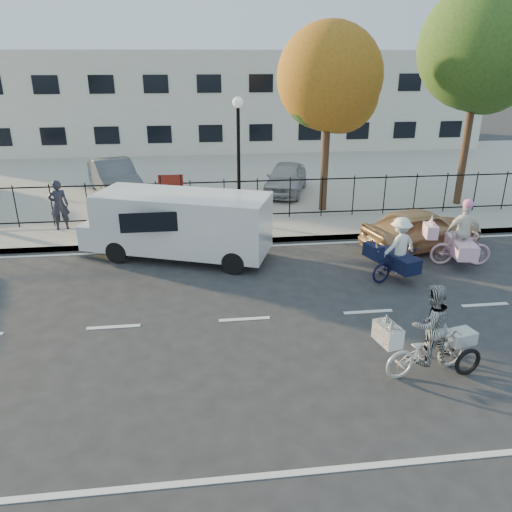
{
  "coord_description": "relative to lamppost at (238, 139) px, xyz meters",
  "views": [
    {
      "loc": [
        -0.97,
        -10.23,
        5.78
      ],
      "look_at": [
        0.42,
        1.2,
        1.1
      ],
      "focal_mm": 35.0,
      "sensor_mm": 36.0,
      "label": 1
    }
  ],
  "objects": [
    {
      "name": "ground",
      "position": [
        -0.5,
        -6.8,
        -3.11
      ],
      "size": [
        120.0,
        120.0,
        0.0
      ],
      "primitive_type": "plane",
      "color": "#333334"
    },
    {
      "name": "road_markings",
      "position": [
        -0.5,
        -6.8,
        -3.11
      ],
      "size": [
        60.0,
        9.52,
        0.01
      ],
      "primitive_type": null,
      "color": "silver",
      "rests_on": "ground"
    },
    {
      "name": "curb",
      "position": [
        -0.5,
        -1.75,
        -3.04
      ],
      "size": [
        60.0,
        0.1,
        0.15
      ],
      "primitive_type": "cube",
      "color": "#A8A399",
      "rests_on": "ground"
    },
    {
      "name": "sidewalk",
      "position": [
        -0.5,
        -0.7,
        -3.04
      ],
      "size": [
        60.0,
        2.2,
        0.15
      ],
      "primitive_type": "cube",
      "color": "#A8A399",
      "rests_on": "ground"
    },
    {
      "name": "parking_lot",
      "position": [
        -0.5,
        8.2,
        -3.04
      ],
      "size": [
        60.0,
        15.6,
        0.15
      ],
      "primitive_type": "cube",
      "color": "#A8A399",
      "rests_on": "ground"
    },
    {
      "name": "iron_fence",
      "position": [
        -0.5,
        0.4,
        -2.21
      ],
      "size": [
        58.0,
        0.06,
        1.5
      ],
      "primitive_type": null,
      "color": "black",
      "rests_on": "sidewalk"
    },
    {
      "name": "building",
      "position": [
        -0.5,
        18.2,
        -0.11
      ],
      "size": [
        34.0,
        10.0,
        6.0
      ],
      "primitive_type": "cube",
      "color": "silver",
      "rests_on": "ground"
    },
    {
      "name": "lamppost",
      "position": [
        0.0,
        0.0,
        0.0
      ],
      "size": [
        0.36,
        0.36,
        4.33
      ],
      "color": "black",
      "rests_on": "sidewalk"
    },
    {
      "name": "street_sign",
      "position": [
        -2.35,
        0.0,
        -1.7
      ],
      "size": [
        0.85,
        0.06,
        1.8
      ],
      "color": "black",
      "rests_on": "sidewalk"
    },
    {
      "name": "zebra_trike",
      "position": [
        2.79,
        -9.29,
        -2.39
      ],
      "size": [
        2.18,
        1.15,
        1.87
      ],
      "rotation": [
        0.0,
        0.0,
        1.79
      ],
      "color": "silver",
      "rests_on": "ground"
    },
    {
      "name": "unicorn_bike",
      "position": [
        6.06,
        -4.32,
        -2.37
      ],
      "size": [
        2.03,
        1.44,
        2.01
      ],
      "rotation": [
        0.0,
        0.0,
        1.39
      ],
      "color": "#D9A5B9",
      "rests_on": "ground"
    },
    {
      "name": "bull_bike",
      "position": [
        3.87,
        -5.05,
        -2.4
      ],
      "size": [
        1.97,
        1.39,
        1.77
      ],
      "rotation": [
        0.0,
        0.0,
        1.92
      ],
      "color": "black",
      "rests_on": "ground"
    },
    {
      "name": "white_van",
      "position": [
        -2.03,
        -2.73,
        -2.02
      ],
      "size": [
        6.03,
        3.53,
        1.98
      ],
      "rotation": [
        0.0,
        0.0,
        -0.35
      ],
      "color": "white",
      "rests_on": "ground"
    },
    {
      "name": "gold_sedan",
      "position": [
        5.51,
        -2.89,
        -2.45
      ],
      "size": [
        4.15,
        2.49,
        1.32
      ],
      "primitive_type": "imported",
      "rotation": [
        0.0,
        0.0,
        1.83
      ],
      "color": "tan",
      "rests_on": "ground"
    },
    {
      "name": "pedestrian",
      "position": [
        -6.15,
        0.0,
        -2.1
      ],
      "size": [
        0.71,
        0.54,
        1.73
      ],
      "primitive_type": "imported",
      "rotation": [
        0.0,
        0.0,
        3.37
      ],
      "color": "black",
      "rests_on": "sidewalk"
    },
    {
      "name": "lot_car_c",
      "position": [
        -4.95,
        4.54,
        -2.23
      ],
      "size": [
        2.94,
        4.69,
        1.46
      ],
      "primitive_type": "imported",
      "rotation": [
        0.0,
        0.0,
        0.34
      ],
      "color": "#4F5257",
      "rests_on": "parking_lot"
    },
    {
      "name": "lot_car_d",
      "position": [
        2.38,
        3.9,
        -2.32
      ],
      "size": [
        2.66,
        4.07,
        1.29
      ],
      "primitive_type": "imported",
      "rotation": [
        0.0,
        0.0,
        -0.33
      ],
      "color": "#A2A4A9",
      "rests_on": "parking_lot"
    },
    {
      "name": "tree_mid",
      "position": [
        3.5,
        1.28,
        1.73
      ],
      "size": [
        3.77,
        3.77,
        6.92
      ],
      "color": "#442D1D",
      "rests_on": "ground"
    },
    {
      "name": "tree_east",
      "position": [
        9.12,
        1.46,
        2.67
      ],
      "size": [
        4.5,
        4.5,
        8.25
      ],
      "color": "#442D1D",
      "rests_on": "ground"
    }
  ]
}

